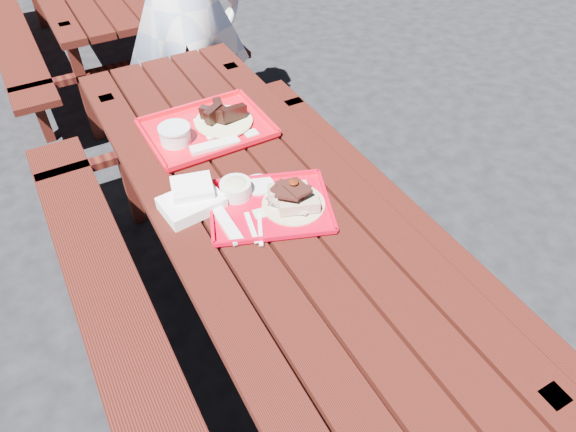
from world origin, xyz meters
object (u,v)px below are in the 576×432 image
at_px(picnic_table_near, 268,242).
at_px(near_tray, 269,199).
at_px(far_tray, 206,128).
at_px(person, 180,2).

xyz_separation_m(picnic_table_near, near_tray, (0.00, -0.01, 0.22)).
relative_size(picnic_table_near, near_tray, 4.96).
distance_m(near_tray, far_tray, 0.50).
bearing_deg(far_tray, person, 74.46).
bearing_deg(picnic_table_near, far_tray, 92.15).
xyz_separation_m(far_tray, person, (0.25, 0.90, 0.14)).
distance_m(picnic_table_near, far_tray, 0.54).
height_order(picnic_table_near, far_tray, far_tray).
xyz_separation_m(near_tray, person, (0.23, 1.41, 0.13)).
distance_m(picnic_table_near, near_tray, 0.22).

